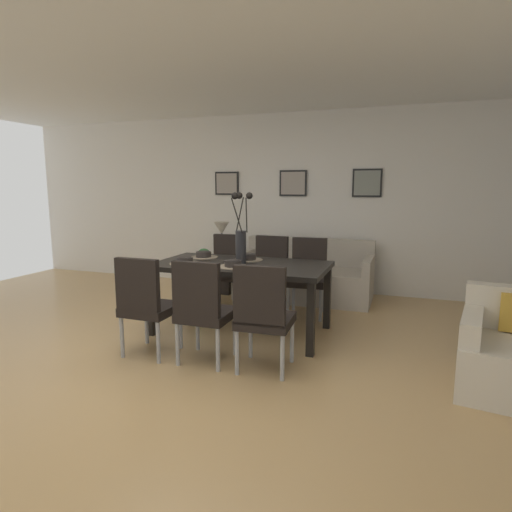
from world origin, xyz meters
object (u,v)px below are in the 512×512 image
object	(u,v)px
dining_chair_far_right	(269,269)
framed_picture_center	(293,183)
bowl_near_left	(185,260)
bowl_far_left	(233,263)
side_table	(222,274)
bowl_far_right	(248,256)
dining_chair_near_left	(146,301)
sofa	(305,278)
framed_picture_right	(367,183)
dining_chair_near_right	(227,267)
table_lamp	(222,231)
dining_table	(241,270)
framed_picture_left	(227,183)
centerpiece_vase	(241,236)
dining_chair_mid_left	(263,313)
potted_plant	(202,269)
dining_chair_mid_right	(308,273)
dining_chair_far_left	(202,307)
bowl_near_right	(203,254)

from	to	relation	value
dining_chair_far_right	framed_picture_center	size ratio (longest dim) A/B	2.25
bowl_near_left	bowl_far_left	distance (m)	0.54
side_table	bowl_far_right	bearing A→B (deg)	-55.66
dining_chair_near_left	side_table	xyz separation A→B (m)	(-0.35, 2.45, -0.25)
bowl_near_left	sofa	xyz separation A→B (m)	(0.85, 1.84, -0.50)
dining_chair_near_left	bowl_near_left	bearing A→B (deg)	88.07
sofa	framed_picture_right	distance (m)	1.58
sofa	framed_picture_center	distance (m)	1.42
dining_chair_near_right	sofa	distance (m)	1.16
table_lamp	framed_picture_right	distance (m)	2.16
dining_table	bowl_far_left	size ratio (longest dim) A/B	10.59
bowl_far_right	framed_picture_left	distance (m)	2.31
bowl_far_left	table_lamp	xyz separation A→B (m)	(-0.91, 1.76, 0.11)
centerpiece_vase	bowl_far_right	distance (m)	0.32
dining_chair_mid_left	side_table	bearing A→B (deg)	120.85
dining_chair_near_left	framed_picture_center	size ratio (longest dim) A/B	2.25
dining_chair_mid_left	bowl_near_left	distance (m)	1.30
dining_chair_near_right	side_table	size ratio (longest dim) A/B	1.77
dining_chair_near_right	side_table	xyz separation A→B (m)	(-0.36, 0.66, -0.25)
sofa	potted_plant	distance (m)	1.46
dining_chair_mid_right	sofa	size ratio (longest dim) A/B	0.50
dining_table	dining_chair_far_left	bearing A→B (deg)	-90.34
dining_chair_near_right	bowl_near_right	size ratio (longest dim) A/B	5.41
potted_plant	centerpiece_vase	bearing A→B (deg)	-49.68
sofa	framed_picture_right	bearing A→B (deg)	32.72
centerpiece_vase	bowl_near_left	size ratio (longest dim) A/B	4.32
dining_chair_near_right	bowl_far_right	distance (m)	0.90
dining_chair_near_right	dining_chair_mid_left	bearing A→B (deg)	-58.37
framed_picture_center	dining_chair_far_left	bearing A→B (deg)	-90.10
dining_chair_near_right	dining_chair_mid_right	distance (m)	1.07
dining_chair_near_right	framed_picture_center	size ratio (longest dim) A/B	2.25
dining_chair_near_left	sofa	world-z (taller)	dining_chair_near_left
dining_chair_far_right	bowl_far_left	size ratio (longest dim) A/B	5.41
dining_chair_near_right	potted_plant	xyz separation A→B (m)	(-0.57, 0.43, -0.14)
framed_picture_center	dining_chair_near_left	bearing A→B (deg)	-100.59
dining_chair_far_left	bowl_near_right	bearing A→B (deg)	115.82
dining_table	dining_chair_mid_right	size ratio (longest dim) A/B	1.96
dining_table	bowl_near_left	world-z (taller)	bowl_near_left
dining_table	table_lamp	xyz separation A→B (m)	(-0.91, 1.55, 0.23)
sofa	bowl_far_right	bearing A→B (deg)	-102.41
dining_chair_far_left	framed_picture_center	size ratio (longest dim) A/B	2.25
dining_chair_mid_right	side_table	size ratio (longest dim) A/B	1.77
dining_chair_mid_right	framed_picture_center	distance (m)	1.72
framed_picture_center	potted_plant	bearing A→B (deg)	-144.58
bowl_near_right	bowl_far_left	distance (m)	0.69
framed_picture_left	framed_picture_center	size ratio (longest dim) A/B	0.95
centerpiece_vase	bowl_near_right	distance (m)	0.63
dining_chair_mid_right	table_lamp	xyz separation A→B (m)	(-1.43, 0.67, 0.38)
bowl_near_left	table_lamp	distance (m)	1.80
sofa	table_lamp	xyz separation A→B (m)	(-1.22, -0.08, 0.61)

